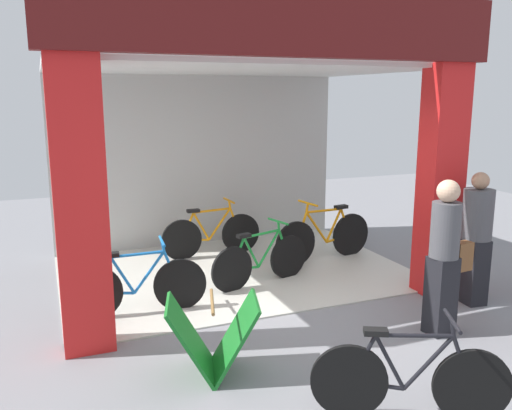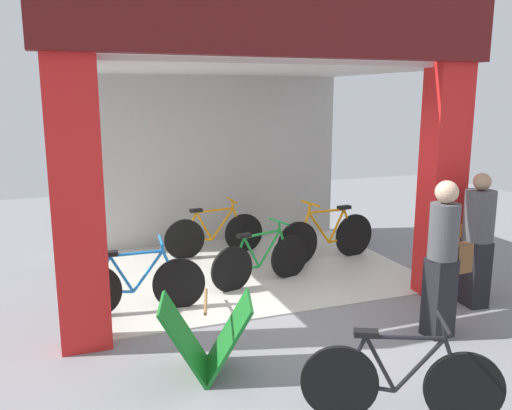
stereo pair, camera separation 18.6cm
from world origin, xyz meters
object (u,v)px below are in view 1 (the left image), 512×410
bicycle_inside_1 (261,260)px  pedestrian_2 (475,236)px  pedestrian_1 (445,256)px  sandwich_board_sign (213,338)px  bicycle_inside_0 (138,286)px  bicycle_inside_2 (212,234)px  bicycle_parked_0 (410,379)px  bicycle_inside_3 (324,237)px

bicycle_inside_1 → pedestrian_2: bearing=-34.9°
bicycle_inside_1 → pedestrian_1: pedestrian_1 is taller
bicycle_inside_1 → sandwich_board_sign: bicycle_inside_1 is taller
bicycle_inside_1 → sandwich_board_sign: size_ratio=1.59×
bicycle_inside_0 → sandwich_board_sign: (0.40, -1.63, 0.01)m
sandwich_board_sign → pedestrian_2: (3.47, 0.50, 0.48)m
bicycle_inside_0 → bicycle_inside_1: bearing=12.8°
sandwich_board_sign → pedestrian_1: bearing=-1.5°
bicycle_inside_2 → bicycle_inside_1: bearing=-81.5°
sandwich_board_sign → pedestrian_2: bearing=8.2°
bicycle_parked_0 → pedestrian_2: size_ratio=0.87×
bicycle_parked_0 → pedestrian_1: bearing=41.7°
pedestrian_2 → bicycle_parked_0: bearing=-142.5°
bicycle_inside_1 → sandwich_board_sign: bearing=-122.9°
sandwich_board_sign → bicycle_parked_0: bearing=-45.5°
pedestrian_2 → sandwich_board_sign: bearing=-171.8°
bicycle_inside_3 → sandwich_board_sign: (-2.62, -2.65, -0.02)m
bicycle_inside_2 → sandwich_board_sign: bicycle_inside_2 is taller
bicycle_inside_2 → bicycle_inside_0: bearing=-128.0°
bicycle_parked_0 → pedestrian_1: size_ratio=0.84×
bicycle_inside_3 → pedestrian_1: size_ratio=1.03×
bicycle_inside_0 → pedestrian_1: size_ratio=0.95×
bicycle_inside_1 → pedestrian_1: size_ratio=0.91×
bicycle_inside_2 → bicycle_inside_3: 1.77m
bicycle_inside_0 → bicycle_parked_0: bearing=-60.6°
bicycle_inside_2 → pedestrian_1: (1.45, -3.59, 0.50)m
bicycle_inside_0 → bicycle_inside_2: bearing=52.0°
bicycle_inside_2 → pedestrian_1: pedestrian_1 is taller
pedestrian_2 → pedestrian_1: bearing=-149.1°
bicycle_parked_0 → pedestrian_2: (2.26, 1.74, 0.50)m
bicycle_parked_0 → pedestrian_1: 1.83m
sandwich_board_sign → pedestrian_1: size_ratio=0.57×
bicycle_inside_1 → sandwich_board_sign: (-1.30, -2.02, 0.02)m
bicycle_inside_0 → pedestrian_2: 4.06m
pedestrian_2 → bicycle_inside_0: bearing=163.7°
bicycle_inside_3 → pedestrian_1: (-0.09, -2.72, 0.48)m
pedestrian_1 → bicycle_parked_0: bearing=-138.3°
bicycle_inside_2 → sandwich_board_sign: 3.68m
bicycle_inside_3 → sandwich_board_sign: bearing=-134.6°
bicycle_inside_1 → bicycle_parked_0: bicycle_parked_0 is taller
bicycle_inside_3 → sandwich_board_sign: bicycle_inside_3 is taller
sandwich_board_sign → pedestrian_1: (2.53, -0.07, 0.50)m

